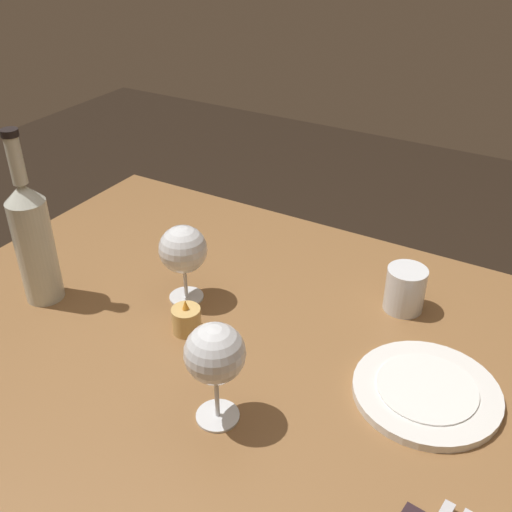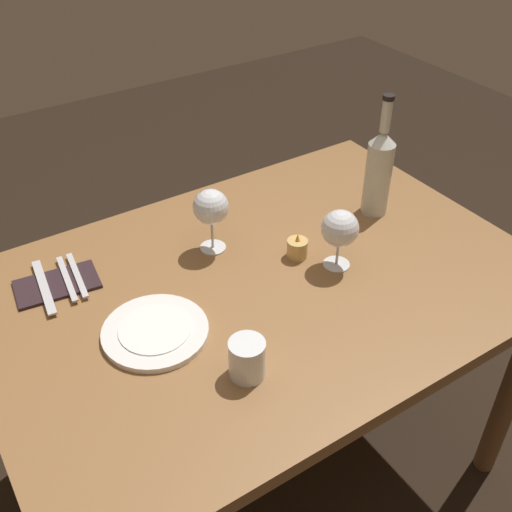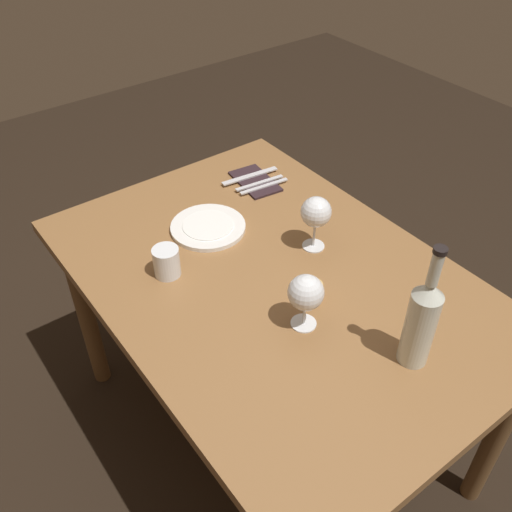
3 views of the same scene
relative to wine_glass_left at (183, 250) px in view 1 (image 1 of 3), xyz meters
The scene contains 7 objects.
dining_table 0.28m from the wine_glass_left, 15.47° to the right, with size 1.30×0.90×0.74m.
wine_glass_left is the anchor object (origin of this frame).
wine_glass_right 0.32m from the wine_glass_left, 45.70° to the right, with size 0.09×0.09×0.17m.
wine_bottle 0.27m from the wine_glass_left, 150.73° to the right, with size 0.07×0.07×0.34m.
water_tumbler 0.42m from the wine_glass_left, 25.60° to the left, with size 0.07×0.07×0.09m.
votive_candle 0.13m from the wine_glass_left, 53.54° to the right, with size 0.05×0.05×0.07m.
dinner_plate 0.49m from the wine_glass_left, ahead, with size 0.23×0.23×0.02m.
Camera 1 is at (0.41, -0.70, 1.42)m, focal length 42.24 mm.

